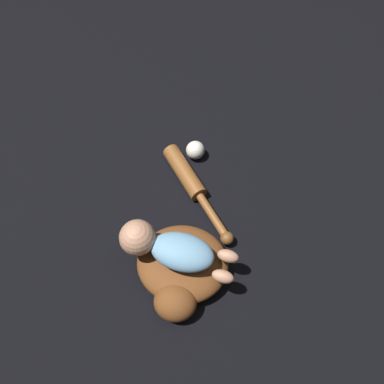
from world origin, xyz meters
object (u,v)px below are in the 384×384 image
Objects in this scene: baby_figure at (167,247)px; baseball at (195,150)px; baseball_bat at (191,182)px; baseball_glove at (181,269)px.

baseball is (0.12, -0.43, -0.10)m from baby_figure.
baby_figure is 0.33m from baseball_bat.
baseball_bat is at bearing 110.41° from baseball.
baseball_glove is 0.48m from baseball.
baseball reaches higher than baseball_bat.
baseball is (0.17, -0.45, -0.01)m from baseball_glove.
baseball_glove is 5.03× the size of baseball.
baseball_bat is at bearing -76.34° from baby_figure.
baby_figure is at bearing 103.66° from baseball_bat.
baseball_glove is 0.11m from baby_figure.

